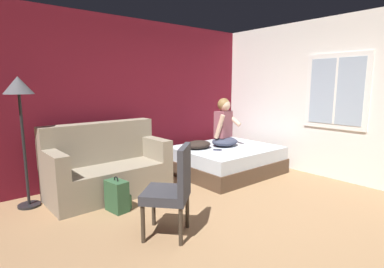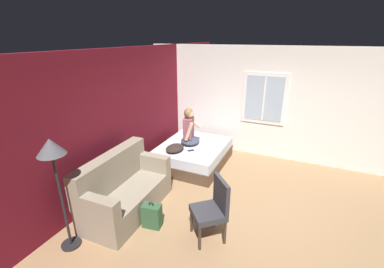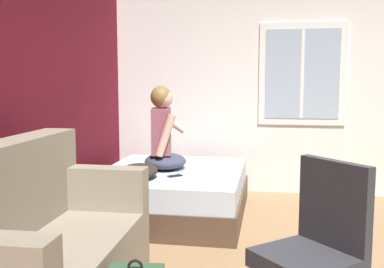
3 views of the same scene
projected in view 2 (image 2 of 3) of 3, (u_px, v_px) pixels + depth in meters
The scene contains 11 objects.
ground_plane at pixel (254, 218), 4.36m from camera, with size 40.00×40.00×0.00m, color #93704C.
wall_back_accent at pixel (113, 121), 4.96m from camera, with size 10.14×0.16×2.70m, color maroon.
wall_side_with_window at pixel (281, 105), 6.14m from camera, with size 0.19×6.90×2.70m.
bed at pixel (193, 154), 6.17m from camera, with size 1.76×1.48×0.48m.
couch at pixel (124, 190), 4.45m from camera, with size 1.72×0.86×1.04m.
side_chair at pixel (213, 207), 3.78m from camera, with size 0.65×0.65×0.98m.
person_seated at pixel (189, 130), 6.03m from camera, with size 0.60×0.54×0.88m.
backpack at pixel (152, 216), 4.12m from camera, with size 0.27×0.32×0.46m.
throw_pillow at pixel (175, 148), 5.73m from camera, with size 0.48×0.36×0.14m, color #2D231E.
cell_phone at pixel (191, 150), 5.77m from camera, with size 0.07×0.14×0.01m, color black.
floor_lamp at pixel (53, 158), 3.29m from camera, with size 0.36×0.36×1.70m.
Camera 2 is at (-3.68, -0.49, 2.90)m, focal length 24.00 mm.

